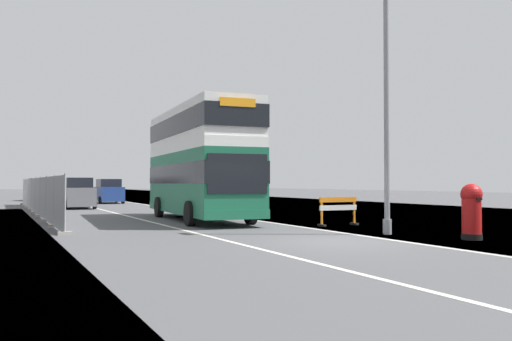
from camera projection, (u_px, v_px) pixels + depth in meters
The scene contains 10 objects.
ground at pixel (353, 242), 16.01m from camera, with size 140.00×280.00×0.10m.
double_decker_bus at pixel (200, 161), 24.70m from camera, with size 3.32×10.43×5.04m.
lamppost_foreground at pixel (387, 106), 17.99m from camera, with size 0.29×0.70×8.96m.
red_pillar_postbox at pixel (472, 209), 16.26m from camera, with size 0.63×0.63×1.68m.
roadworks_barrier at pixel (338, 207), 21.60m from camera, with size 1.78×0.50×1.13m.
construction_site_fence at pixel (36, 196), 29.83m from camera, with size 0.44×27.40×2.01m.
car_oncoming_near at pixel (78, 194), 35.93m from camera, with size 1.98×4.09×2.04m.
car_receding_mid at pixel (109, 192), 45.18m from camera, with size 2.03×4.20×2.01m.
car_receding_far at pixel (39, 190), 51.68m from camera, with size 2.07×4.39×2.10m.
car_far_side at pixel (71, 189), 60.82m from camera, with size 2.09×4.41×2.19m.
Camera 1 is at (-9.06, -13.11, 1.71)m, focal length 38.09 mm.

